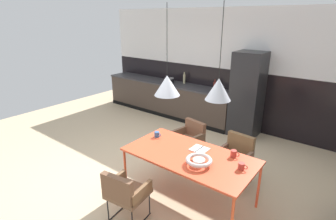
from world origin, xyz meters
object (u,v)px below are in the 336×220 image
at_px(mug_white_ceramic, 234,154).
at_px(refrigerator_column, 247,95).
at_px(cooking_pot, 169,80).
at_px(bottle_oil_tall, 217,90).
at_px(mug_dark_espresso, 157,134).
at_px(fruit_bowl, 199,161).
at_px(armchair_far_side, 124,191).
at_px(open_book, 199,149).
at_px(mug_short_terracotta, 242,166).
at_px(pendant_lamp_over_table_near, 167,85).
at_px(pendant_lamp_over_table_far, 218,89).
at_px(dining_table, 190,157).
at_px(armchair_near_window, 236,153).
at_px(armchair_corner_seat, 190,136).
at_px(bottle_spice_small, 184,79).
at_px(bottle_wine_green, 215,85).

bearing_deg(mug_white_ceramic, refrigerator_column, 108.24).
bearing_deg(cooking_pot, bottle_oil_tall, -8.25).
bearing_deg(mug_dark_espresso, fruit_bowl, -17.56).
bearing_deg(armchair_far_side, refrigerator_column, 80.52).
bearing_deg(mug_dark_espresso, open_book, 3.49).
distance_m(mug_short_terracotta, pendant_lamp_over_table_near, 1.43).
relative_size(mug_dark_espresso, pendant_lamp_over_table_far, 0.11).
relative_size(dining_table, armchair_near_window, 2.34).
relative_size(armchair_far_side, cooking_pot, 3.11).
bearing_deg(mug_dark_espresso, armchair_corner_seat, 80.76).
bearing_deg(dining_table, armchair_far_side, -113.61).
xyz_separation_m(fruit_bowl, pendant_lamp_over_table_near, (-0.61, 0.10, 0.90)).
relative_size(armchair_near_window, bottle_spice_small, 2.62).
height_order(armchair_far_side, cooking_pot, cooking_pot).
xyz_separation_m(cooking_pot, pendant_lamp_over_table_near, (2.08, -2.75, 0.73)).
xyz_separation_m(refrigerator_column, dining_table, (0.27, -2.71, -0.24)).
distance_m(mug_short_terracotta, bottle_oil_tall, 2.90).
bearing_deg(dining_table, mug_short_terracotta, 6.63).
xyz_separation_m(refrigerator_column, mug_white_ceramic, (0.79, -2.39, -0.15)).
bearing_deg(mug_white_ceramic, open_book, -166.76).
xyz_separation_m(open_book, mug_dark_espresso, (-0.77, -0.05, 0.04)).
distance_m(refrigerator_column, mug_short_terracotta, 2.81).
distance_m(armchair_near_window, mug_short_terracotta, 0.94).
distance_m(mug_dark_espresso, pendant_lamp_over_table_near, 1.00).
distance_m(mug_dark_espresso, bottle_oil_tall, 2.34).
distance_m(armchair_far_side, bottle_wine_green, 3.84).
distance_m(mug_short_terracotta, pendant_lamp_over_table_far, 1.03).
bearing_deg(fruit_bowl, mug_short_terracotta, 25.61).
relative_size(refrigerator_column, open_book, 7.85).
xyz_separation_m(dining_table, open_book, (0.04, 0.21, 0.05)).
bearing_deg(cooking_pot, dining_table, -47.90).
distance_m(dining_table, armchair_corner_seat, 1.15).
height_order(armchair_corner_seat, mug_white_ceramic, mug_white_ceramic).
height_order(open_book, bottle_spice_small, bottle_spice_small).
distance_m(dining_table, bottle_oil_tall, 2.65).
xyz_separation_m(fruit_bowl, mug_short_terracotta, (0.49, 0.23, -0.01)).
height_order(armchair_corner_seat, armchair_near_window, armchair_near_window).
bearing_deg(bottle_oil_tall, pendant_lamp_over_table_far, -63.03).
xyz_separation_m(dining_table, fruit_bowl, (0.24, -0.15, 0.10)).
bearing_deg(armchair_near_window, mug_short_terracotta, 121.87).
height_order(fruit_bowl, bottle_wine_green, bottle_wine_green).
bearing_deg(mug_short_terracotta, bottle_wine_green, 124.34).
distance_m(armchair_far_side, cooking_pot, 4.18).
xyz_separation_m(open_book, mug_white_ceramic, (0.48, 0.11, 0.04)).
relative_size(armchair_corner_seat, armchair_far_side, 1.01).
xyz_separation_m(bottle_oil_tall, pendant_lamp_over_table_near, (0.52, -2.53, 0.68)).
distance_m(armchair_far_side, pendant_lamp_over_table_near, 1.48).
bearing_deg(pendant_lamp_over_table_near, cooking_pot, 127.07).
height_order(fruit_bowl, pendant_lamp_over_table_far, pendant_lamp_over_table_far).
bearing_deg(bottle_oil_tall, open_book, -67.95).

